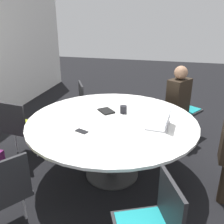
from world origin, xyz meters
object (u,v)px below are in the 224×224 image
Objects in this scene: chair_4 at (2,189)px; laptop at (162,122)px; chair_3 at (20,124)px; cell_phone at (82,131)px; person_1 at (179,98)px; chair_5 at (152,223)px; coffee_cup at (123,109)px; chair_2 at (89,103)px; chair_1 at (182,105)px; spiral_notebook at (106,111)px.

chair_4 is 1.71m from laptop.
chair_3 is 5.47× the size of cell_phone.
person_1 is 3.75× the size of laptop.
coffee_cup is (1.43, 0.51, 0.30)m from chair_5.
cell_phone is at bearing -11.71° from chair_2.
chair_1 is 2.66× the size of laptop.
cell_phone is (0.75, -0.47, 0.26)m from chair_4.
laptop reaches higher than chair_2.
person_1 is (1.06, -2.11, 0.20)m from chair_3.
chair_5 is 5.47× the size of cell_phone.
chair_4 and coffee_cup have the same top height.
person_1 is at bearing 33.66° from chair_3.
laptop is at bearing -111.18° from spiral_notebook.
chair_3 is at bearing -59.53° from chair_2.
chair_3 is 2.37m from person_1.
laptop is (-0.14, -1.91, 0.30)m from chair_3.
spiral_notebook is at bearing 13.45° from chair_3.
chair_2 is at bearing 34.45° from chair_4.
chair_2 is 9.04× the size of coffee_cup.
chair_5 is at bearing 28.08° from chair_1.
chair_2 is 1.47m from person_1.
coffee_cup is 0.70m from cell_phone.
coffee_cup is at bearing -3.81° from person_1.
person_1 reaches higher than coffee_cup.
chair_4 is at bearing -28.63° from chair_2.
person_1 reaches higher than chair_2.
chair_3 is 1.00× the size of chair_4.
laptop reaches higher than chair_3.
chair_2 is 1.76m from laptop.
chair_2 is 1.00× the size of chair_4.
chair_4 is 1.50m from spiral_notebook.
laptop is at bearing 24.22° from person_1.
chair_1 and coffee_cup have the same top height.
chair_4 is at bearing -45.64° from laptop.
cell_phone is at bearing -63.62° from laptop.
laptop reaches higher than chair_4.
chair_3 is (-1.30, 2.17, 0.00)m from chair_1.
chair_1 is 1.50m from laptop.
person_1 is at bearing 175.38° from laptop.
person_1 is 4.71× the size of spiral_notebook.
chair_1 is 9.04× the size of coffee_cup.
spiral_notebook is at bearing -11.24° from person_1.
cell_phone is (-0.62, 0.33, -0.04)m from coffee_cup.
chair_3 is (-1.05, 0.65, 0.00)m from chair_2.
chair_3 is 2.32m from chair_5.
chair_4 is at bearing 147.79° from cell_phone.
chair_4 is at bearing -56.19° from chair_3.
cell_phone is (-0.47, -1.09, 0.26)m from chair_3.
chair_2 is 1.60m from cell_phone.
person_1 reaches higher than spiral_notebook.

